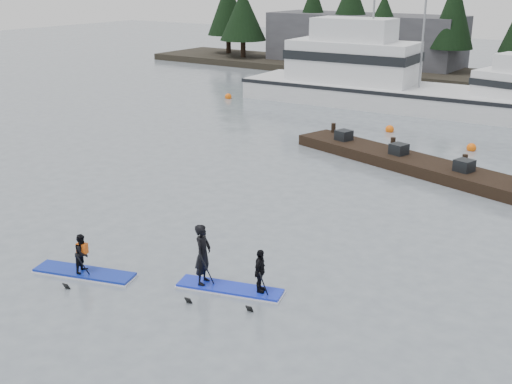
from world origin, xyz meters
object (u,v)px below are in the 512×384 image
Objects in this scene: paddleboard_solo at (83,262)px; paddleboard_duo at (225,267)px; fishing_boat_large at (374,92)px; floating_dock at (434,169)px.

paddleboard_duo reaches higher than paddleboard_solo.
fishing_boat_large is 29.58m from paddleboard_solo.
paddleboard_solo is (-5.04, -15.70, 0.15)m from floating_dock.
fishing_boat_large is 6.10× the size of paddleboard_solo.
floating_dock is (9.17, -13.59, -0.56)m from fishing_boat_large.
floating_dock is 16.49m from paddleboard_solo.
paddleboard_solo reaches higher than floating_dock.
paddleboard_solo is at bearing -174.31° from paddleboard_duo.
paddleboard_solo is at bearing -91.77° from floating_dock.
floating_dock is at bearing 55.04° from paddleboard_solo.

